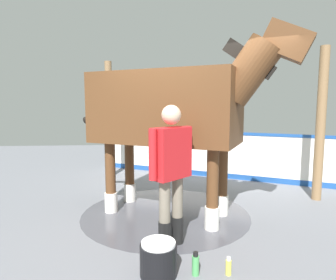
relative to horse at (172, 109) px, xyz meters
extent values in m
cube|color=slate|center=(0.16, 0.14, -1.63)|extent=(16.00, 16.00, 0.02)
cylinder|color=#4C4C54|center=(-0.10, 0.05, -1.61)|extent=(2.59, 2.59, 0.00)
cube|color=white|center=(1.12, 2.34, -1.11)|extent=(4.86, 2.61, 1.02)
cube|color=#1E4C99|center=(1.12, 2.34, -0.57)|extent=(4.87, 2.64, 0.06)
cube|color=#1E4C99|center=(1.12, 2.34, -1.56)|extent=(4.86, 2.62, 0.12)
cylinder|color=olive|center=(2.64, 0.52, -0.28)|extent=(0.16, 0.16, 2.68)
cylinder|color=olive|center=(-1.24, 2.59, -0.28)|extent=(0.16, 0.16, 2.68)
cube|color=brown|center=(-0.10, 0.05, 0.02)|extent=(2.38, 1.92, 1.04)
cylinder|color=brown|center=(0.76, -0.08, -1.06)|extent=(0.16, 0.16, 1.12)
cylinder|color=silver|center=(0.76, -0.08, -1.46)|extent=(0.20, 0.20, 0.31)
cylinder|color=brown|center=(0.49, -0.58, -1.06)|extent=(0.16, 0.16, 1.12)
cylinder|color=silver|center=(0.49, -0.58, -1.46)|extent=(0.20, 0.20, 0.31)
cylinder|color=brown|center=(-0.68, 0.69, -1.06)|extent=(0.16, 0.16, 1.12)
cylinder|color=silver|center=(-0.68, 0.69, -1.46)|extent=(0.20, 0.20, 0.31)
cylinder|color=brown|center=(-0.95, 0.18, -1.06)|extent=(0.16, 0.16, 1.12)
cylinder|color=silver|center=(-0.95, 0.18, -1.46)|extent=(0.20, 0.20, 0.31)
cylinder|color=brown|center=(0.96, -0.51, 0.51)|extent=(0.97, 0.81, 0.93)
cube|color=black|center=(0.96, -0.51, 0.67)|extent=(0.65, 0.38, 0.57)
cube|color=brown|center=(1.36, -0.72, 0.84)|extent=(0.71, 0.55, 0.56)
cylinder|color=black|center=(-1.13, 0.60, -0.08)|extent=(0.67, 0.43, 0.35)
cylinder|color=black|center=(-0.19, -1.09, -1.45)|extent=(0.15, 0.15, 0.33)
cylinder|color=slate|center=(-0.19, -1.09, -1.03)|extent=(0.13, 0.13, 0.50)
cylinder|color=black|center=(-0.02, -0.94, -1.45)|extent=(0.15, 0.15, 0.33)
cylinder|color=slate|center=(-0.02, -0.94, -1.03)|extent=(0.13, 0.13, 0.50)
cube|color=red|center=(-0.11, -1.02, -0.49)|extent=(0.51, 0.49, 0.59)
cylinder|color=red|center=(-0.32, -1.21, -0.47)|extent=(0.09, 0.09, 0.56)
cylinder|color=red|center=(0.11, -0.82, -0.47)|extent=(0.09, 0.09, 0.56)
sphere|color=beige|center=(-0.11, -1.02, -0.05)|extent=(0.23, 0.23, 0.23)
cylinder|color=black|center=(-0.28, -1.61, -1.46)|extent=(0.37, 0.37, 0.31)
cylinder|color=white|center=(-0.28, -1.61, -1.29)|extent=(0.34, 0.34, 0.03)
cylinder|color=#D8CC4C|center=(0.41, -1.66, -1.54)|extent=(0.06, 0.06, 0.15)
cylinder|color=white|center=(0.41, -1.66, -1.45)|extent=(0.04, 0.04, 0.03)
cylinder|color=#4CA559|center=(0.08, -1.64, -1.52)|extent=(0.07, 0.07, 0.20)
cylinder|color=black|center=(0.08, -1.64, -1.40)|extent=(0.05, 0.05, 0.04)
camera|label=1|loc=(-0.40, -4.33, 0.06)|focal=31.23mm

